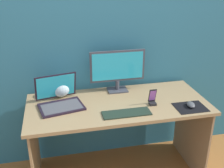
% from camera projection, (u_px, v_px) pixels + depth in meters
% --- Properties ---
extents(wall_back, '(6.00, 0.04, 2.50)m').
position_uv_depth(wall_back, '(108.00, 34.00, 2.46)').
color(wall_back, '#2A667B').
rests_on(wall_back, ground_plane).
extents(desk, '(1.51, 0.67, 0.75)m').
position_uv_depth(desk, '(118.00, 118.00, 2.36)').
color(desk, '#987C53').
rests_on(desk, ground_plane).
extents(monitor, '(0.50, 0.14, 0.38)m').
position_uv_depth(monitor, '(118.00, 69.00, 2.45)').
color(monitor, '#3B3F47').
rests_on(monitor, desk).
extents(laptop, '(0.40, 0.37, 0.25)m').
position_uv_depth(laptop, '(59.00, 100.00, 2.24)').
color(laptop, black).
rests_on(laptop, desk).
extents(fishbowl, '(0.18, 0.18, 0.18)m').
position_uv_depth(fishbowl, '(60.00, 87.00, 2.39)').
color(fishbowl, silver).
rests_on(fishbowl, desk).
extents(keyboard_external, '(0.38, 0.13, 0.01)m').
position_uv_depth(keyboard_external, '(127.00, 113.00, 2.13)').
color(keyboard_external, '#1D2C21').
rests_on(keyboard_external, desk).
extents(mousepad, '(0.25, 0.20, 0.00)m').
position_uv_depth(mousepad, '(190.00, 107.00, 2.23)').
color(mousepad, black).
rests_on(mousepad, desk).
extents(mouse, '(0.08, 0.11, 0.04)m').
position_uv_depth(mouse, '(191.00, 105.00, 2.23)').
color(mouse, '#494A4E').
rests_on(mouse, mousepad).
extents(phone_in_dock, '(0.06, 0.06, 0.14)m').
position_uv_depth(phone_in_dock, '(152.00, 99.00, 2.26)').
color(phone_in_dock, black).
rests_on(phone_in_dock, desk).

